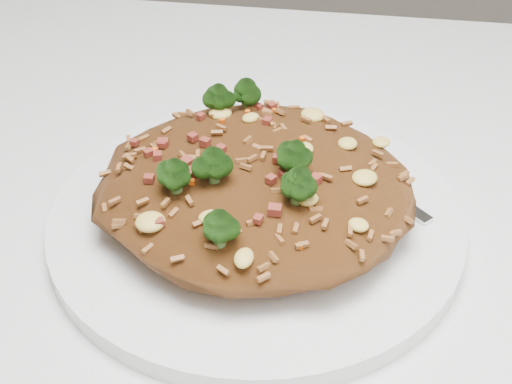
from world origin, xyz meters
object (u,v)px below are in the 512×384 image
Objects in this scene: dining_table at (82,358)px; fork at (350,167)px; plate at (256,218)px; fried_rice at (255,176)px.

fork is (0.17, 0.11, 0.11)m from dining_table.
plate is 1.33× the size of fried_rice.
fried_rice is at bearing 25.10° from dining_table.
fork is (0.06, 0.05, -0.03)m from fried_rice.
dining_table is 0.23m from fork.
fork reaches higher than dining_table.
plate is 0.08m from fork.
dining_table is at bearing -154.90° from fried_rice.
dining_table is at bearing -154.91° from plate.
fried_rice reaches higher than fork.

